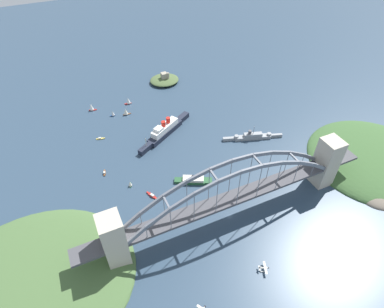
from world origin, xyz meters
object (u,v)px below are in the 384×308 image
Objects in this scene: seaplane_taxiing_near_bridge at (264,268)px; small_boat_0 at (100,138)px; fort_island_mid_harbor at (164,80)px; small_boat_5 at (126,112)px; naval_cruiser at (252,136)px; harbor_arch_bridge at (233,196)px; small_boat_6 at (152,195)px; small_boat_1 at (130,184)px; small_boat_4 at (104,173)px; small_boat_7 at (128,101)px; small_boat_3 at (91,107)px; ocean_liner at (165,130)px; harbor_ferry_steamer at (194,180)px; small_boat_2 at (113,113)px.

seaplane_taxiing_near_bridge reaches higher than small_boat_0.
small_boat_5 is at bearing -142.75° from fort_island_mid_harbor.
naval_cruiser is 6.67× the size of small_boat_0.
harbor_arch_bridge is 4.01× the size of naval_cruiser.
small_boat_6 is at bearing -166.07° from naval_cruiser.
small_boat_1 is 0.54× the size of small_boat_6.
naval_cruiser reaches higher than small_boat_1.
small_boat_4 is 127.08m from small_boat_7.
small_boat_3 is at bearing 84.26° from small_boat_4.
small_boat_1 reaches higher than small_boat_6.
fort_island_mid_harbor is 4.07× the size of small_boat_7.
small_boat_1 is 0.66× the size of small_boat_7.
harbor_arch_bridge is at bearing -42.64° from small_boat_6.
small_boat_6 is (-45.33, -81.52, -5.03)m from ocean_liner.
small_boat_1 is at bearing -134.60° from ocean_liner.
small_boat_6 is at bearing -54.86° from small_boat_1.
small_boat_2 is at bearing 106.96° from harbor_ferry_steamer.
harbor_ferry_steamer is 149.27m from small_boat_2.
harbor_arch_bridge is at bearing -78.02° from small_boat_5.
harbor_arch_bridge is at bearing -132.54° from naval_cruiser.
small_boat_0 is at bearing 97.14° from small_boat_1.
small_boat_4 is at bearing 131.87° from harbor_arch_bridge.
small_boat_2 is at bearing -149.93° from fort_island_mid_harbor.
small_boat_4 is 102.70m from small_boat_5.
small_boat_7 is (9.83, 22.40, 0.12)m from small_boat_5.
harbor_ferry_steamer is 61.45m from small_boat_1.
small_boat_2 reaches higher than small_boat_6.
harbor_arch_bridge is 25.26× the size of seaplane_taxiing_near_bridge.
small_boat_1 is at bearing -96.69° from small_boat_2.
fort_island_mid_harbor is (44.34, 193.65, 1.33)m from harbor_ferry_steamer.
seaplane_taxiing_near_bridge is at bearing -69.51° from small_boat_0.
small_boat_7 is (46.57, -5.17, -0.24)m from small_boat_3.
small_boat_0 is (-112.68, -89.37, -3.06)m from fort_island_mid_harbor.
small_boat_6 is (25.08, -104.38, 0.17)m from small_boat_0.
small_boat_2 is 0.70× the size of small_boat_3.
small_boat_6 is at bearing -55.15° from small_boat_4.
ocean_liner is at bearing -75.57° from small_boat_7.
small_boat_3 reaches higher than small_boat_4.
fort_island_mid_harbor is 70.78m from small_boat_7.
small_boat_7 is at bearing 74.27° from small_boat_1.
naval_cruiser is at bearing -24.53° from small_boat_0.
small_boat_5 reaches higher than harbor_ferry_steamer.
harbor_arch_bridge is 26.30× the size of small_boat_7.
small_boat_3 is (-109.29, -27.61, 1.11)m from fort_island_mid_harbor.
small_boat_7 is at bearing 129.86° from naval_cruiser.
small_boat_2 is (24.81, 38.50, 2.77)m from small_boat_0.
seaplane_taxiing_near_bridge is 1.06× the size of small_boat_5.
small_boat_1 is at bearing 118.27° from seaplane_taxiing_near_bridge.
small_boat_5 is (48.59, 90.40, 3.67)m from small_boat_4.
small_boat_3 is 1.22× the size of small_boat_4.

